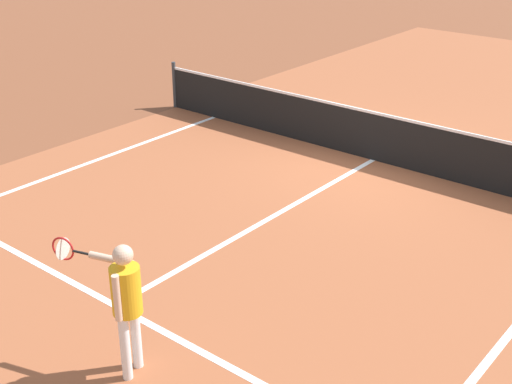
# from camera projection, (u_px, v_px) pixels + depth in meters

# --- Properties ---
(ground_plane) EXTENTS (60.00, 60.00, 0.00)m
(ground_plane) POSITION_uv_depth(u_px,v_px,m) (373.00, 160.00, 13.35)
(ground_plane) COLOR brown
(court_surface_inbounds) EXTENTS (10.62, 24.40, 0.00)m
(court_surface_inbounds) POSITION_uv_depth(u_px,v_px,m) (373.00, 160.00, 13.35)
(court_surface_inbounds) COLOR #9E5433
(court_surface_inbounds) RESTS_ON ground_plane
(line_service_near) EXTENTS (8.22, 0.10, 0.01)m
(line_service_near) POSITION_uv_depth(u_px,v_px,m) (115.00, 305.00, 8.83)
(line_service_near) COLOR white
(line_service_near) RESTS_ON ground_plane
(line_center_service) EXTENTS (0.10, 6.40, 0.01)m
(line_center_service) POSITION_uv_depth(u_px,v_px,m) (270.00, 218.00, 11.09)
(line_center_service) COLOR white
(line_center_service) RESTS_ON ground_plane
(net) EXTENTS (10.77, 0.09, 1.07)m
(net) POSITION_uv_depth(u_px,v_px,m) (375.00, 136.00, 13.15)
(net) COLOR #33383D
(net) RESTS_ON ground_plane
(player_near) EXTENTS (1.19, 0.42, 1.58)m
(player_near) POSITION_uv_depth(u_px,v_px,m) (124.00, 296.00, 7.27)
(player_near) COLOR white
(player_near) RESTS_ON ground_plane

